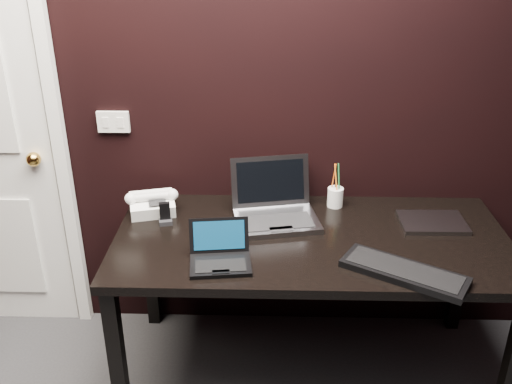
{
  "coord_description": "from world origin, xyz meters",
  "views": [
    {
      "loc": [
        0.12,
        -0.74,
        1.97
      ],
      "look_at": [
        0.06,
        1.35,
        0.97
      ],
      "focal_mm": 40.0,
      "sensor_mm": 36.0,
      "label": 1
    }
  ],
  "objects_px": {
    "netbook": "(220,256)",
    "ext_keyboard": "(404,272)",
    "pen_cup": "(335,196)",
    "desk": "(311,252)",
    "silver_laptop": "(275,210)",
    "mobile_phone": "(165,216)",
    "desk_phone": "(152,203)",
    "closed_laptop": "(432,222)"
  },
  "relations": [
    {
      "from": "closed_laptop",
      "to": "silver_laptop",
      "type": "bearing_deg",
      "value": 177.56
    },
    {
      "from": "netbook",
      "to": "ext_keyboard",
      "type": "distance_m",
      "value": 0.72
    },
    {
      "from": "closed_laptop",
      "to": "desk",
      "type": "bearing_deg",
      "value": -167.24
    },
    {
      "from": "desk",
      "to": "ext_keyboard",
      "type": "distance_m",
      "value": 0.45
    },
    {
      "from": "ext_keyboard",
      "to": "mobile_phone",
      "type": "xyz_separation_m",
      "value": [
        -0.99,
        0.39,
        0.02
      ]
    },
    {
      "from": "desk",
      "to": "netbook",
      "type": "xyz_separation_m",
      "value": [
        -0.38,
        -0.22,
        0.11
      ]
    },
    {
      "from": "netbook",
      "to": "desk_phone",
      "type": "xyz_separation_m",
      "value": [
        -0.35,
        0.43,
        0.01
      ]
    },
    {
      "from": "desk",
      "to": "silver_laptop",
      "type": "bearing_deg",
      "value": 135.78
    },
    {
      "from": "netbook",
      "to": "desk_phone",
      "type": "relative_size",
      "value": 1.04
    },
    {
      "from": "desk_phone",
      "to": "mobile_phone",
      "type": "bearing_deg",
      "value": -53.63
    },
    {
      "from": "ext_keyboard",
      "to": "silver_laptop",
      "type": "bearing_deg",
      "value": 138.22
    },
    {
      "from": "netbook",
      "to": "pen_cup",
      "type": "xyz_separation_m",
      "value": [
        0.5,
        0.52,
        0.02
      ]
    },
    {
      "from": "desk",
      "to": "netbook",
      "type": "bearing_deg",
      "value": -149.74
    },
    {
      "from": "silver_laptop",
      "to": "pen_cup",
      "type": "bearing_deg",
      "value": 26.24
    },
    {
      "from": "silver_laptop",
      "to": "closed_laptop",
      "type": "bearing_deg",
      "value": -2.44
    },
    {
      "from": "desk_phone",
      "to": "closed_laptop",
      "type": "bearing_deg",
      "value": -3.81
    },
    {
      "from": "desk",
      "to": "pen_cup",
      "type": "distance_m",
      "value": 0.35
    },
    {
      "from": "netbook",
      "to": "closed_laptop",
      "type": "relative_size",
      "value": 0.9
    },
    {
      "from": "desk",
      "to": "mobile_phone",
      "type": "xyz_separation_m",
      "value": [
        -0.65,
        0.1,
        0.12
      ]
    },
    {
      "from": "desk",
      "to": "mobile_phone",
      "type": "relative_size",
      "value": 17.11
    },
    {
      "from": "silver_laptop",
      "to": "pen_cup",
      "type": "xyz_separation_m",
      "value": [
        0.29,
        0.14,
        0.0
      ]
    },
    {
      "from": "netbook",
      "to": "closed_laptop",
      "type": "xyz_separation_m",
      "value": [
        0.92,
        0.34,
        -0.02
      ]
    },
    {
      "from": "silver_laptop",
      "to": "ext_keyboard",
      "type": "xyz_separation_m",
      "value": [
        0.49,
        -0.44,
        -0.03
      ]
    },
    {
      "from": "ext_keyboard",
      "to": "closed_laptop",
      "type": "distance_m",
      "value": 0.46
    },
    {
      "from": "ext_keyboard",
      "to": "mobile_phone",
      "type": "height_order",
      "value": "mobile_phone"
    },
    {
      "from": "desk",
      "to": "pen_cup",
      "type": "height_order",
      "value": "pen_cup"
    },
    {
      "from": "closed_laptop",
      "to": "netbook",
      "type": "bearing_deg",
      "value": -159.59
    },
    {
      "from": "ext_keyboard",
      "to": "desk_phone",
      "type": "relative_size",
      "value": 1.96
    },
    {
      "from": "ext_keyboard",
      "to": "closed_laptop",
      "type": "relative_size",
      "value": 1.69
    },
    {
      "from": "desk",
      "to": "mobile_phone",
      "type": "height_order",
      "value": "mobile_phone"
    },
    {
      "from": "mobile_phone",
      "to": "pen_cup",
      "type": "bearing_deg",
      "value": 13.88
    },
    {
      "from": "closed_laptop",
      "to": "pen_cup",
      "type": "xyz_separation_m",
      "value": [
        -0.42,
        0.17,
        0.04
      ]
    },
    {
      "from": "desk_phone",
      "to": "pen_cup",
      "type": "distance_m",
      "value": 0.86
    },
    {
      "from": "silver_laptop",
      "to": "ext_keyboard",
      "type": "bearing_deg",
      "value": -41.78
    },
    {
      "from": "closed_laptop",
      "to": "desk_phone",
      "type": "distance_m",
      "value": 1.28
    },
    {
      "from": "desk_phone",
      "to": "pen_cup",
      "type": "relative_size",
      "value": 1.15
    },
    {
      "from": "mobile_phone",
      "to": "pen_cup",
      "type": "height_order",
      "value": "pen_cup"
    },
    {
      "from": "closed_laptop",
      "to": "pen_cup",
      "type": "bearing_deg",
      "value": 157.86
    },
    {
      "from": "ext_keyboard",
      "to": "pen_cup",
      "type": "height_order",
      "value": "pen_cup"
    },
    {
      "from": "silver_laptop",
      "to": "pen_cup",
      "type": "height_order",
      "value": "silver_laptop"
    },
    {
      "from": "closed_laptop",
      "to": "pen_cup",
      "type": "height_order",
      "value": "pen_cup"
    },
    {
      "from": "closed_laptop",
      "to": "mobile_phone",
      "type": "relative_size",
      "value": 2.93
    }
  ]
}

